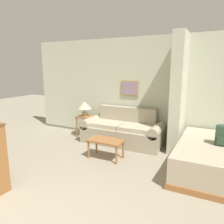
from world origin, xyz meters
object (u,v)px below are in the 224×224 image
Objects in this scene: couch at (123,131)px; table_lamp at (85,106)px; coffee_table at (106,142)px; bed at (221,158)px; backpack at (224,134)px.

table_lamp is (-1.14, 0.02, 0.54)m from couch.
couch is at bearing 94.14° from coffee_table.
couch is 2.31m from bed.
table_lamp reaches higher than coffee_table.
table_lamp is 0.19× the size of bed.
backpack is at bearing -11.14° from table_lamp.
backpack is (3.35, -0.66, -0.14)m from table_lamp.
backpack reaches higher than couch.
bed is (2.22, -0.64, -0.05)m from couch.
table_lamp is at bearing 139.20° from coffee_table.
coffee_table is 0.36× the size of bed.
table_lamp is at bearing 169.01° from bed.
table_lamp reaches higher than couch.
table_lamp is 1.07× the size of backpack.
backpack is at bearing -16.25° from couch.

